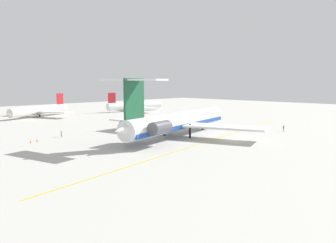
# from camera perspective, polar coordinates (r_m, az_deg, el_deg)

# --- Properties ---
(ground) EXTENTS (298.58, 298.58, 0.00)m
(ground) POSITION_cam_1_polar(r_m,az_deg,el_deg) (78.74, 10.57, -3.09)
(ground) COLOR #B7B5AD
(main_jetliner) EXTENTS (47.29, 42.22, 13.91)m
(main_jetliner) POSITION_cam_1_polar(r_m,az_deg,el_deg) (81.55, 1.51, 0.05)
(main_jetliner) COLOR white
(main_jetliner) RESTS_ON ground
(airliner_mid_left) EXTENTS (27.83, 27.97, 8.59)m
(airliner_mid_left) POSITION_cam_1_polar(r_m,az_deg,el_deg) (136.97, -21.05, 1.75)
(airliner_mid_left) COLOR silver
(airliner_mid_left) RESTS_ON ground
(airliner_mid_right) EXTENTS (28.57, 28.39, 8.55)m
(airliner_mid_right) POSITION_cam_1_polar(r_m,az_deg,el_deg) (155.75, -5.35, 2.69)
(airliner_mid_right) COLOR white
(airliner_mid_right) RESTS_ON ground
(ground_crew_near_nose) EXTENTS (0.32, 0.34, 1.69)m
(ground_crew_near_nose) POSITION_cam_1_polar(r_m,az_deg,el_deg) (85.48, -17.49, -1.80)
(ground_crew_near_nose) COLOR black
(ground_crew_near_nose) RESTS_ON ground
(ground_crew_near_tail) EXTENTS (0.40, 0.27, 1.68)m
(ground_crew_near_tail) POSITION_cam_1_polar(r_m,az_deg,el_deg) (95.60, 18.86, -0.99)
(ground_crew_near_tail) COLOR black
(ground_crew_near_tail) RESTS_ON ground
(safety_cone_nose) EXTENTS (0.40, 0.40, 0.55)m
(safety_cone_nose) POSITION_cam_1_polar(r_m,az_deg,el_deg) (79.76, -22.11, -3.15)
(safety_cone_nose) COLOR #EA590F
(safety_cone_nose) RESTS_ON ground
(safety_cone_wingtip) EXTENTS (0.40, 0.40, 0.55)m
(safety_cone_wingtip) POSITION_cam_1_polar(r_m,az_deg,el_deg) (80.82, -21.14, -2.98)
(safety_cone_wingtip) COLOR #EA590F
(safety_cone_wingtip) RESTS_ON ground
(safety_cone_tail) EXTENTS (0.40, 0.40, 0.55)m
(safety_cone_tail) POSITION_cam_1_polar(r_m,az_deg,el_deg) (112.17, -1.09, 0.04)
(safety_cone_tail) COLOR #EA590F
(safety_cone_tail) RESTS_ON ground
(taxiway_centreline) EXTENTS (92.50, 18.48, 0.01)m
(taxiway_centreline) POSITION_cam_1_polar(r_m,az_deg,el_deg) (77.29, 7.07, -3.21)
(taxiway_centreline) COLOR gold
(taxiway_centreline) RESTS_ON ground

